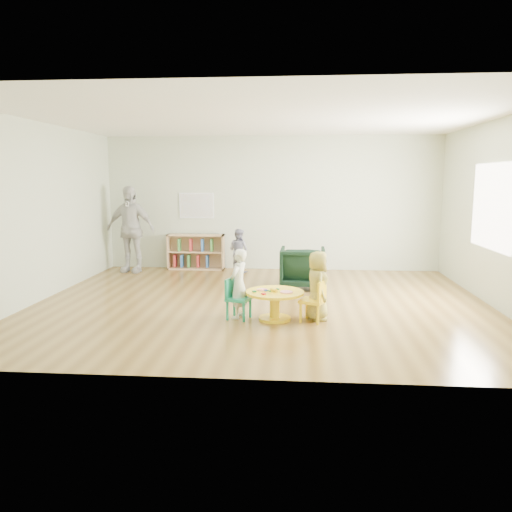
# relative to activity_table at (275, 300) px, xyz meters

# --- Properties ---
(room) EXTENTS (7.10, 7.00, 2.80)m
(room) POSITION_rel_activity_table_xyz_m (-0.24, 0.91, 1.62)
(room) COLOR brown
(room) RESTS_ON ground
(activity_table) EXTENTS (0.80, 0.80, 0.44)m
(activity_table) POSITION_rel_activity_table_xyz_m (0.00, 0.00, 0.00)
(activity_table) COLOR yellow
(activity_table) RESTS_ON ground
(kid_chair_left) EXTENTS (0.37, 0.37, 0.56)m
(kid_chair_left) POSITION_rel_activity_table_xyz_m (-0.53, 0.01, 0.03)
(kid_chair_left) COLOR #188861
(kid_chair_left) RESTS_ON ground
(kid_chair_right) EXTENTS (0.39, 0.39, 0.57)m
(kid_chair_right) POSITION_rel_activity_table_xyz_m (0.55, -0.06, 0.03)
(kid_chair_right) COLOR yellow
(kid_chair_right) RESTS_ON ground
(bookshelf) EXTENTS (1.20, 0.30, 0.75)m
(bookshelf) POSITION_rel_activity_table_xyz_m (-1.86, 3.77, 0.09)
(bookshelf) COLOR tan
(bookshelf) RESTS_ON ground
(alphabet_poster) EXTENTS (0.74, 0.01, 0.54)m
(alphabet_poster) POSITION_rel_activity_table_xyz_m (-1.85, 3.89, 1.07)
(alphabet_poster) COLOR white
(alphabet_poster) RESTS_ON ground
(armchair) EXTENTS (0.79, 0.81, 0.72)m
(armchair) POSITION_rel_activity_table_xyz_m (0.40, 2.09, 0.08)
(armchair) COLOR black
(armchair) RESTS_ON ground
(child_left) EXTENTS (0.33, 0.41, 0.96)m
(child_left) POSITION_rel_activity_table_xyz_m (-0.50, 0.07, 0.20)
(child_left) COLOR silver
(child_left) RESTS_ON ground
(child_right) EXTENTS (0.37, 0.50, 0.95)m
(child_right) POSITION_rel_activity_table_xyz_m (0.58, 0.05, 0.20)
(child_right) COLOR yellow
(child_right) RESTS_ON ground
(toddler) EXTENTS (0.55, 0.51, 0.90)m
(toddler) POSITION_rel_activity_table_xyz_m (-0.90, 3.44, 0.17)
(toddler) COLOR #1A1B42
(toddler) RESTS_ON ground
(adult_caretaker) EXTENTS (1.10, 0.59, 1.78)m
(adult_caretaker) POSITION_rel_activity_table_xyz_m (-3.13, 3.34, 0.61)
(adult_caretaker) COLOR silver
(adult_caretaker) RESTS_ON ground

